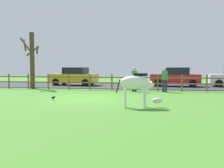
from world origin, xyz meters
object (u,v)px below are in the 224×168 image
at_px(zebra, 137,85).
at_px(visitor_right_of_tree, 165,78).
at_px(crow_on_grass, 53,98).
at_px(parked_car_red, 175,77).
at_px(visitor_left_of_tree, 134,78).
at_px(bare_tree, 32,59).
at_px(parked_car_yellow, 74,76).

distance_m(zebra, visitor_right_of_tree, 6.71).
relative_size(crow_on_grass, visitor_right_of_tree, 0.13).
height_order(zebra, parked_car_red, parked_car_red).
relative_size(crow_on_grass, visitor_left_of_tree, 0.13).
relative_size(bare_tree, zebra, 2.23).
bearing_deg(visitor_right_of_tree, zebra, -101.15).
height_order(bare_tree, crow_on_grass, bare_tree).
relative_size(bare_tree, crow_on_grass, 19.91).
bearing_deg(parked_car_red, visitor_right_of_tree, -102.03).
bearing_deg(zebra, visitor_right_of_tree, 78.85).
distance_m(zebra, crow_on_grass, 4.66).
distance_m(bare_tree, zebra, 11.60).
bearing_deg(visitor_left_of_tree, crow_on_grass, -126.25).
xyz_separation_m(parked_car_yellow, visitor_right_of_tree, (7.66, -4.31, 0.06)).
bearing_deg(parked_car_yellow, visitor_right_of_tree, -29.34).
bearing_deg(bare_tree, parked_car_yellow, 55.08).
height_order(zebra, visitor_right_of_tree, visitor_right_of_tree).
bearing_deg(parked_car_yellow, visitor_left_of_tree, -37.81).
bearing_deg(parked_car_yellow, bare_tree, -124.92).
distance_m(parked_car_yellow, visitor_right_of_tree, 8.79).
distance_m(parked_car_red, visitor_right_of_tree, 4.77).
xyz_separation_m(bare_tree, visitor_left_of_tree, (7.95, -1.13, -1.36)).
xyz_separation_m(crow_on_grass, parked_car_red, (6.61, 9.71, 0.72)).
bearing_deg(visitor_left_of_tree, parked_car_yellow, 142.19).
height_order(zebra, crow_on_grass, zebra).
bearing_deg(zebra, crow_on_grass, 160.40).
height_order(visitor_left_of_tree, visitor_right_of_tree, same).
bearing_deg(crow_on_grass, parked_car_yellow, 102.32).
relative_size(bare_tree, parked_car_red, 1.05).
bearing_deg(zebra, parked_car_yellow, 120.31).
bearing_deg(parked_car_red, bare_tree, -161.62).
bearing_deg(visitor_right_of_tree, parked_car_red, 77.97).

